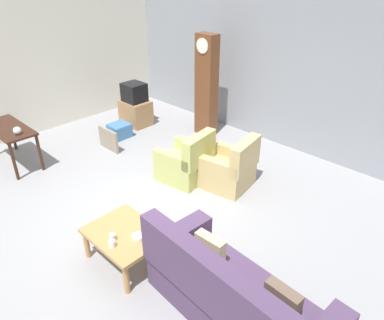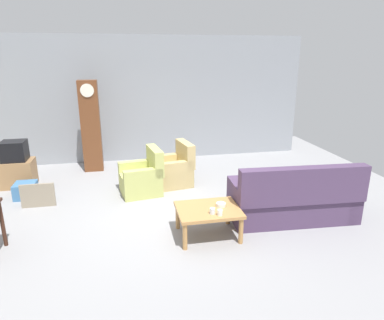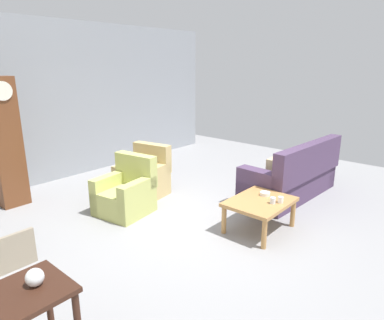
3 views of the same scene
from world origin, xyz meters
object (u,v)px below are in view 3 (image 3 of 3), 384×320
object	(u,v)px
armchair_olive_far	(144,179)
coffee_table_wood	(260,205)
armchair_olive_near	(126,194)
glass_dome_cloche	(35,277)
cup_white_porcelain	(281,200)
framed_picture_leaning	(9,254)
grandfather_clock	(6,143)
couch_floral	(292,178)
bowl_white_stacked	(265,194)
cup_blue_rimmed	(273,200)

from	to	relation	value
armchair_olive_far	coffee_table_wood	world-z (taller)	armchair_olive_far
armchair_olive_near	coffee_table_wood	distance (m)	2.15
coffee_table_wood	glass_dome_cloche	world-z (taller)	glass_dome_cloche
cup_white_porcelain	framed_picture_leaning	bearing A→B (deg)	146.79
coffee_table_wood	cup_white_porcelain	bearing A→B (deg)	-67.57
armchair_olive_far	cup_white_porcelain	size ratio (longest dim) A/B	10.20
armchair_olive_near	armchair_olive_far	xyz separation A→B (m)	(0.69, 0.35, 0.00)
glass_dome_cloche	coffee_table_wood	bearing A→B (deg)	-1.44
framed_picture_leaning	grandfather_clock	bearing A→B (deg)	66.43
couch_floral	framed_picture_leaning	distance (m)	4.61
couch_floral	grandfather_clock	world-z (taller)	grandfather_clock
coffee_table_wood	glass_dome_cloche	xyz separation A→B (m)	(-3.19, 0.08, 0.43)
couch_floral	coffee_table_wood	distance (m)	1.57
bowl_white_stacked	couch_floral	bearing A→B (deg)	8.04
framed_picture_leaning	cup_blue_rimmed	world-z (taller)	cup_blue_rimmed
coffee_table_wood	bowl_white_stacked	world-z (taller)	bowl_white_stacked
armchair_olive_near	bowl_white_stacked	distance (m)	2.21
glass_dome_cloche	armchair_olive_near	bearing A→B (deg)	39.15
armchair_olive_near	framed_picture_leaning	size ratio (longest dim) A/B	1.53
armchair_olive_near	armchair_olive_far	bearing A→B (deg)	26.92
grandfather_clock	armchair_olive_near	bearing A→B (deg)	-57.52
framed_picture_leaning	cup_blue_rimmed	size ratio (longest dim) A/B	6.65
couch_floral	grandfather_clock	size ratio (longest dim) A/B	0.99
armchair_olive_near	glass_dome_cloche	xyz separation A→B (m)	(-2.31, -1.88, 0.52)
armchair_olive_far	coffee_table_wood	size ratio (longest dim) A/B	0.96
couch_floral	armchair_olive_near	distance (m)	2.98
framed_picture_leaning	cup_white_porcelain	size ratio (longest dim) A/B	6.65
couch_floral	cup_white_porcelain	size ratio (longest dim) A/B	23.82
coffee_table_wood	bowl_white_stacked	bearing A→B (deg)	10.96
bowl_white_stacked	grandfather_clock	bearing A→B (deg)	120.99
cup_white_porcelain	bowl_white_stacked	distance (m)	0.32
armchair_olive_near	couch_floral	bearing A→B (deg)	-35.40
grandfather_clock	glass_dome_cloche	distance (m)	3.79
armchair_olive_near	grandfather_clock	distance (m)	2.15
grandfather_clock	armchair_olive_far	bearing A→B (deg)	-37.18
glass_dome_cloche	cup_white_porcelain	world-z (taller)	glass_dome_cloche
coffee_table_wood	cup_blue_rimmed	world-z (taller)	cup_blue_rimmed
coffee_table_wood	glass_dome_cloche	bearing A→B (deg)	178.56
cup_blue_rimmed	cup_white_porcelain	bearing A→B (deg)	-37.24
couch_floral	armchair_olive_near	xyz separation A→B (m)	(-2.43, 1.73, -0.05)
cup_white_porcelain	bowl_white_stacked	size ratio (longest dim) A/B	0.61
armchair_olive_near	cup_white_porcelain	xyz separation A→B (m)	(0.99, -2.22, 0.20)
armchair_olive_far	grandfather_clock	bearing A→B (deg)	142.82
coffee_table_wood	grandfather_clock	size ratio (longest dim) A/B	0.44
framed_picture_leaning	couch_floral	bearing A→B (deg)	-18.04
cup_blue_rimmed	coffee_table_wood	bearing A→B (deg)	94.04
armchair_olive_far	glass_dome_cloche	distance (m)	3.77
couch_floral	coffee_table_wood	size ratio (longest dim) A/B	2.24
armchair_olive_near	bowl_white_stacked	bearing A→B (deg)	-60.37
glass_dome_cloche	framed_picture_leaning	bearing A→B (deg)	77.07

